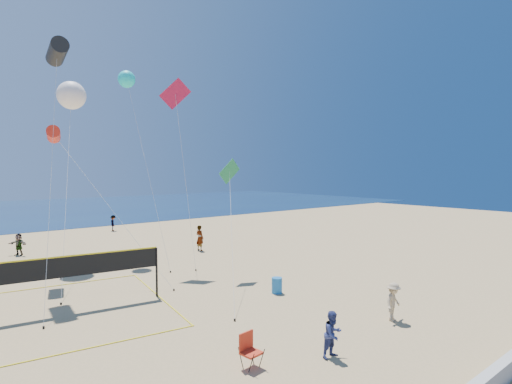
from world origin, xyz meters
TOP-DOWN VIEW (x-y plane):
  - bystander_a at (3.87, 1.09)m, footprint 0.75×0.59m
  - bystander_b at (8.22, 1.60)m, footprint 1.09×0.75m
  - far_person_1 at (-1.34, 25.64)m, footprint 1.27×1.42m
  - far_person_2 at (9.62, 18.85)m, footprint 0.60×0.79m
  - far_person_4 at (8.10, 33.12)m, footprint 0.86×1.15m
  - camp_chair at (1.35, 2.30)m, footprint 0.63×0.76m
  - trash_barrel at (7.05, 7.29)m, footprint 0.52×0.52m
  - volleyball_net at (-2.15, 11.23)m, footprint 10.19×10.06m
  - kite_1 at (-0.76, 15.73)m, footprint 2.72×7.23m
  - kite_2 at (-0.69, 17.28)m, footprint 4.53×7.38m
  - kite_4 at (7.13, 11.41)m, footprint 4.97×6.33m
  - kite_5 at (6.05, 15.67)m, footprint 1.83×2.55m
  - kite_6 at (1.26, 21.02)m, footprint 4.14×10.01m
  - kite_7 at (4.85, 20.66)m, footprint 1.36×7.12m

SIDE VIEW (x-z plane):
  - trash_barrel at x=7.05m, z-range 0.00..0.77m
  - camp_chair at x=1.35m, z-range 0.01..1.20m
  - bystander_a at x=3.87m, z-range 0.00..1.52m
  - bystander_b at x=8.22m, z-range 0.00..1.56m
  - far_person_1 at x=-1.34m, z-range 0.00..1.57m
  - far_person_4 at x=8.10m, z-range 0.00..1.59m
  - far_person_2 at x=9.62m, z-range 0.00..1.94m
  - volleyball_net at x=-2.15m, z-range 0.45..2.87m
  - kite_4 at x=7.13m, z-range 2.26..9.06m
  - kite_2 at x=-0.69m, z-range 3.80..12.35m
  - kite_5 at x=6.05m, z-range 4.51..16.42m
  - kite_6 at x=1.26m, z-range 5.05..16.97m
  - kite_1 at x=-0.76m, z-range 5.82..18.64m
  - kite_7 at x=4.85m, z-range 5.95..19.06m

